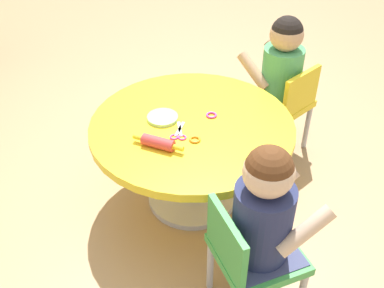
% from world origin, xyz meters
% --- Properties ---
extents(ground_plane, '(10.00, 10.00, 0.00)m').
position_xyz_m(ground_plane, '(0.00, 0.00, 0.00)').
color(ground_plane, tan).
extents(craft_table, '(0.93, 0.93, 0.47)m').
position_xyz_m(craft_table, '(0.00, 0.00, 0.36)').
color(craft_table, silver).
rests_on(craft_table, ground).
extents(child_chair_left, '(0.41, 0.41, 0.54)m').
position_xyz_m(child_chair_left, '(-0.59, -0.27, 0.31)').
color(child_chair_left, '#B7B7BC').
rests_on(child_chair_left, ground).
extents(seated_child_left, '(0.40, 0.43, 0.51)m').
position_xyz_m(seated_child_left, '(-0.57, -0.30, 0.53)').
color(seated_child_left, '#3F4772').
rests_on(seated_child_left, ground).
extents(child_chair_right, '(0.42, 0.42, 0.54)m').
position_xyz_m(child_chair_right, '(0.46, -0.45, 0.31)').
color(child_chair_right, '#B7B7BC').
rests_on(child_chair_right, ground).
extents(seated_child_right, '(0.43, 0.44, 0.51)m').
position_xyz_m(seated_child_right, '(0.49, -0.42, 0.53)').
color(seated_child_right, '#3F4772').
rests_on(seated_child_right, ground).
extents(rolling_pin, '(0.09, 0.23, 0.05)m').
position_xyz_m(rolling_pin, '(-0.19, 0.12, 0.49)').
color(rolling_pin, '#D83F3F').
rests_on(rolling_pin, craft_table).
extents(craft_scissors, '(0.13, 0.07, 0.01)m').
position_xyz_m(craft_scissors, '(-0.09, 0.05, 0.47)').
color(craft_scissors, silver).
rests_on(craft_scissors, craft_table).
extents(playdough_blob_0, '(0.14, 0.14, 0.02)m').
position_xyz_m(playdough_blob_0, '(0.02, 0.14, 0.48)').
color(playdough_blob_0, '#B2E58C').
rests_on(playdough_blob_0, craft_table).
extents(cookie_cutter_0, '(0.05, 0.05, 0.01)m').
position_xyz_m(cookie_cutter_0, '(-0.12, -0.02, 0.47)').
color(cookie_cutter_0, orange).
rests_on(cookie_cutter_0, craft_table).
extents(cookie_cutter_1, '(0.05, 0.05, 0.01)m').
position_xyz_m(cookie_cutter_1, '(0.07, -0.08, 0.47)').
color(cookie_cutter_1, '#D83FA5').
rests_on(cookie_cutter_1, craft_table).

